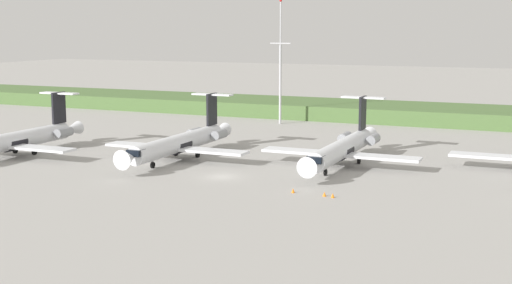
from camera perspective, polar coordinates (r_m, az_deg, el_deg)
The scene contains 9 objects.
ground_plane at distance 121.50m, azimuth 3.50°, elevation -0.11°, with size 500.00×500.00×0.00m, color #9E9B96.
grass_berm at distance 157.21m, azimuth 8.25°, elevation 2.51°, with size 320.00×20.00×3.12m, color #4C6B38.
regional_jet_nearest at distance 115.08m, azimuth -18.72°, elevation 0.17°, with size 22.81×31.00×9.00m.
regional_jet_second at distance 107.35m, azimuth -6.07°, elevation -0.01°, with size 22.81×31.00×9.00m.
regional_jet_third at distance 102.58m, azimuth 7.00°, elevation -0.45°, with size 22.81×31.00×9.00m.
antenna_mast at distance 144.98m, azimuth 1.96°, elevation 5.55°, with size 4.40×0.50×25.15m.
safety_cone_front_marker at distance 85.30m, azimuth 2.99°, elevation -3.92°, with size 0.44×0.44×0.55m, color orange.
safety_cone_mid_marker at distance 83.85m, azimuth 5.51°, elevation -4.18°, with size 0.44×0.44×0.55m, color orange.
safety_cone_rear_marker at distance 83.27m, azimuth 6.18°, elevation -4.29°, with size 0.44×0.44×0.55m, color orange.
Camera 1 is at (40.84, -82.74, 19.62)m, focal length 49.83 mm.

